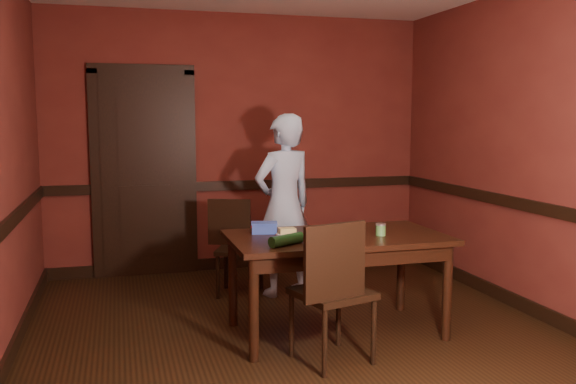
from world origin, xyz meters
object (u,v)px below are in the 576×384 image
dining_table (336,284)px  sauce_jar (381,229)px  chair_near (332,290)px  sandwich_plate (342,232)px  food_tub (264,228)px  person (284,205)px  cheese_saucer (287,232)px  chair_far (240,248)px

dining_table → sauce_jar: (0.31, -0.11, 0.42)m
chair_near → sandwich_plate: bearing=-132.4°
food_tub → dining_table: bearing=-11.8°
dining_table → person: bearing=95.7°
sandwich_plate → food_tub: bearing=157.8°
food_tub → sandwich_plate: bearing=-10.3°
sandwich_plate → sauce_jar: 0.29m
sandwich_plate → cheese_saucer: bearing=164.5°
sandwich_plate → cheese_saucer: sandwich_plate is taller
dining_table → sandwich_plate: (0.04, -0.00, 0.39)m
chair_far → chair_near: chair_near is taller
sauce_jar → cheese_saucer: sauce_jar is taller
chair_far → sandwich_plate: chair_far is taller
dining_table → sandwich_plate: sandwich_plate is taller
chair_far → sauce_jar: size_ratio=9.55×
chair_near → food_tub: size_ratio=4.40×
sandwich_plate → food_tub: 0.58m
chair_near → cheese_saucer: 0.69m
sauce_jar → cheese_saucer: size_ratio=0.55×
sauce_jar → sandwich_plate: bearing=158.4°
dining_table → sandwich_plate: 0.40m
person → food_tub: (-0.39, -0.86, -0.03)m
chair_near → person: (0.10, 1.59, 0.34)m
dining_table → person: (-0.11, 1.08, 0.45)m
person → cheese_saucer: (-0.24, -0.98, -0.06)m
sauce_jar → food_tub: size_ratio=0.41×
chair_far → cheese_saucer: 1.15m
chair_far → sauce_jar: chair_far is taller
chair_near → sandwich_plate: chair_near is taller
person → food_tub: size_ratio=7.51×
chair_near → sandwich_plate: 0.63m
dining_table → person: size_ratio=0.97×
chair_far → sandwich_plate: bearing=-43.9°
chair_near → food_tub: (-0.29, 0.72, 0.31)m
sandwich_plate → dining_table: bearing=179.5°
sandwich_plate → cheese_saucer: size_ratio=1.61×
dining_table → sauce_jar: size_ratio=17.72×
person → sandwich_plate: size_ratio=6.30×
sandwich_plate → sauce_jar: bearing=-21.6°
chair_far → food_tub: size_ratio=3.92×
sauce_jar → cheese_saucer: 0.70m
chair_near → sauce_jar: 0.72m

